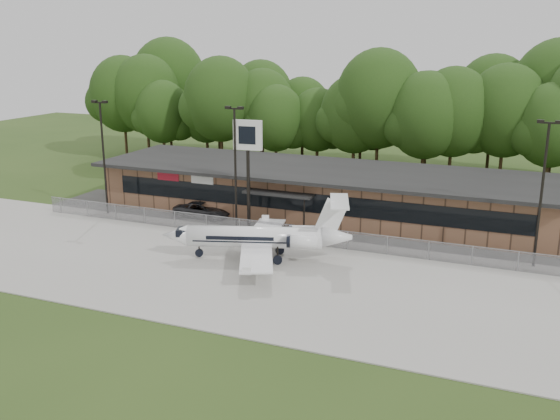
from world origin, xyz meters
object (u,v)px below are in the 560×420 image
at_px(business_jet, 261,238).
at_px(suv, 203,210).
at_px(terminal, 323,191).
at_px(pole_sign, 248,147).

height_order(business_jet, suv, business_jet).
bearing_deg(business_jet, terminal, 71.50).
xyz_separation_m(suv, pole_sign, (5.42, -1.94, 6.30)).
relative_size(suv, pole_sign, 0.56).
relative_size(terminal, business_jet, 3.01).
distance_m(business_jet, suv, 12.36).
bearing_deg(business_jet, suv, 121.07).
distance_m(suv, pole_sign, 8.54).
bearing_deg(terminal, pole_sign, -119.26).
height_order(suv, pole_sign, pole_sign).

